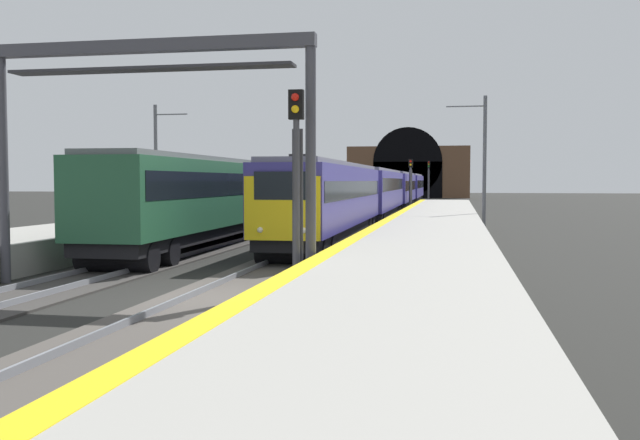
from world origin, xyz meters
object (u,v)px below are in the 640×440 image
Objects in this scene: railway_signal_near at (297,176)px; catenary_mast_near at (484,161)px; catenary_mast_far at (157,165)px; train_main_approaching at (388,190)px; railway_signal_far at (429,177)px; overhead_signal_gantry at (149,98)px; railway_signal_mid at (411,182)px; train_adjacent_platform at (264,193)px.

railway_signal_near is 26.14m from catenary_mast_near.
catenary_mast_far is at bearing -148.75° from railway_signal_near.
railway_signal_far is at bearing 177.18° from train_main_approaching.
railway_signal_mid is at bearing -5.52° from overhead_signal_gantry.
train_main_approaching is 23.47m from catenary_mast_far.
railway_signal_far is 0.63× the size of overhead_signal_gantry.
catenary_mast_near is at bearing 21.98° from train_main_approaching.
catenary_mast_near reaches higher than overhead_signal_gantry.
overhead_signal_gantry is at bearing -99.30° from railway_signal_near.
catenary_mast_far reaches higher than railway_signal_mid.
railway_signal_far is at bearing -2.89° from overhead_signal_gantry.
railway_signal_near is at bearing -148.75° from catenary_mast_far.
overhead_signal_gantry is 1.17× the size of catenary_mast_near.
train_main_approaching is at bearing -177.68° from railway_signal_near.
railway_signal_far is (41.03, 0.00, 0.63)m from railway_signal_mid.
catenary_mast_far reaches higher than train_adjacent_platform.
railway_signal_mid is at bearing 15.67° from catenary_mast_near.
train_main_approaching is 15.49× the size of railway_signal_mid.
catenary_mast_near is 19.96m from catenary_mast_far.
railway_signal_mid is 0.52× the size of overhead_signal_gantry.
catenary_mast_near reaches higher than railway_signal_near.
train_adjacent_platform is at bearing 106.42° from catenary_mast_near.
railway_signal_far is 85.93m from overhead_signal_gantry.
railway_signal_mid is 0.64× the size of catenary_mast_far.
railway_signal_mid is 0.61× the size of catenary_mast_near.
train_main_approaching is 9.47× the size of catenary_mast_near.
train_main_approaching is at bearing -14.72° from train_adjacent_platform.
railway_signal_near is (-21.83, -6.90, 0.80)m from train_adjacent_platform.
train_adjacent_platform is at bearing -14.01° from train_main_approaching.
overhead_signal_gantry is at bearing -156.45° from catenary_mast_far.
railway_signal_near reaches higher than train_adjacent_platform.
railway_signal_far reaches higher than train_main_approaching.
train_main_approaching is 9.90× the size of catenary_mast_far.
railway_signal_mid is (45.48, 0.00, -0.21)m from railway_signal_near.
railway_signal_near is at bearing -163.67° from train_adjacent_platform.
overhead_signal_gantry is at bearing -3.96° from train_main_approaching.
train_adjacent_platform is 4.25× the size of overhead_signal_gantry.
train_adjacent_platform is 24.64m from railway_signal_mid.
catenary_mast_near is at bearing -21.81° from overhead_signal_gantry.
railway_signal_mid reaches higher than train_adjacent_platform.
train_main_approaching is 22.05m from train_adjacent_platform.
railway_signal_far is at bearing -7.30° from train_adjacent_platform.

